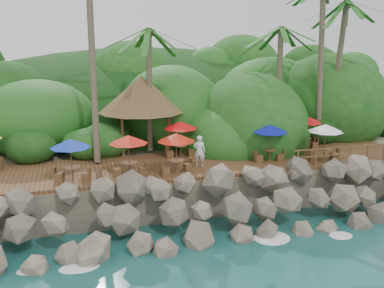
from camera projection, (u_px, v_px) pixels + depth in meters
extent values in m
plane|color=#19514F|center=(228.00, 249.00, 19.49)|extent=(140.00, 140.00, 0.00)
cube|color=gray|center=(158.00, 143.00, 34.18)|extent=(32.00, 25.20, 2.10)
ellipsoid|color=#143811|center=(143.00, 135.00, 41.45)|extent=(44.80, 28.00, 15.40)
cube|color=brown|center=(192.00, 165.00, 24.56)|extent=(26.00, 5.00, 0.20)
ellipsoid|color=white|center=(14.00, 274.00, 17.43)|extent=(1.20, 0.80, 0.06)
ellipsoid|color=white|center=(90.00, 263.00, 18.21)|extent=(1.20, 0.80, 0.06)
ellipsoid|color=white|center=(161.00, 254.00, 18.98)|extent=(1.20, 0.80, 0.06)
ellipsoid|color=white|center=(225.00, 245.00, 19.76)|extent=(1.20, 0.80, 0.06)
ellipsoid|color=white|center=(285.00, 237.00, 20.54)|extent=(1.20, 0.80, 0.06)
ellipsoid|color=white|center=(341.00, 230.00, 21.31)|extent=(1.20, 0.80, 0.06)
cylinder|color=brown|center=(92.00, 57.00, 23.92)|extent=(0.55, 2.37, 11.49)
cylinder|color=brown|center=(149.00, 92.00, 26.31)|extent=(0.54, 0.60, 7.32)
ellipsoid|color=#23601E|center=(148.00, 29.00, 25.42)|extent=(6.00, 6.00, 2.40)
cylinder|color=brown|center=(279.00, 87.00, 28.38)|extent=(0.60, 0.72, 7.45)
ellipsoid|color=#23601E|center=(281.00, 28.00, 27.47)|extent=(6.00, 6.00, 2.40)
cylinder|color=brown|center=(321.00, 65.00, 28.10)|extent=(0.72, 1.53, 10.15)
cylinder|color=brown|center=(337.00, 73.00, 28.89)|extent=(0.72, 0.97, 9.06)
ellipsoid|color=#23601E|center=(343.00, 2.00, 27.79)|extent=(6.00, 6.00, 2.40)
cylinder|color=brown|center=(123.00, 136.00, 25.62)|extent=(0.16, 0.16, 2.40)
cylinder|color=brown|center=(169.00, 134.00, 26.35)|extent=(0.16, 0.16, 2.40)
cylinder|color=brown|center=(118.00, 127.00, 28.24)|extent=(0.16, 0.16, 2.40)
cylinder|color=brown|center=(160.00, 125.00, 28.96)|extent=(0.16, 0.16, 2.40)
cone|color=brown|center=(141.00, 94.00, 26.73)|extent=(5.35, 5.35, 2.20)
cylinder|color=brown|center=(269.00, 156.00, 24.74)|extent=(0.08, 0.08, 0.69)
cylinder|color=brown|center=(269.00, 149.00, 24.65)|extent=(0.79, 0.79, 0.05)
cylinder|color=brown|center=(270.00, 144.00, 24.57)|extent=(0.05, 0.05, 2.07)
cone|color=#0C13A3|center=(270.00, 128.00, 24.36)|extent=(1.97, 1.97, 0.42)
cube|color=brown|center=(258.00, 159.00, 24.58)|extent=(0.41, 0.41, 0.43)
cube|color=brown|center=(279.00, 157.00, 24.97)|extent=(0.41, 0.41, 0.43)
cylinder|color=brown|center=(181.00, 151.00, 25.64)|extent=(0.08, 0.08, 0.69)
cylinder|color=brown|center=(181.00, 145.00, 25.55)|extent=(0.79, 0.79, 0.05)
cylinder|color=brown|center=(181.00, 140.00, 25.47)|extent=(0.05, 0.05, 2.07)
cone|color=red|center=(180.00, 125.00, 25.26)|extent=(1.97, 1.97, 0.42)
cube|color=brown|center=(170.00, 154.00, 25.51)|extent=(0.40, 0.40, 0.43)
cube|color=brown|center=(191.00, 153.00, 25.84)|extent=(0.40, 0.40, 0.43)
cylinder|color=brown|center=(72.00, 174.00, 21.42)|extent=(0.08, 0.08, 0.69)
cylinder|color=brown|center=(72.00, 167.00, 21.33)|extent=(0.79, 0.79, 0.05)
cylinder|color=brown|center=(71.00, 161.00, 21.25)|extent=(0.05, 0.05, 2.07)
cone|color=#0D2BB2|center=(70.00, 143.00, 21.03)|extent=(1.97, 1.97, 0.42)
cube|color=brown|center=(59.00, 177.00, 21.46)|extent=(0.49, 0.49, 0.43)
cube|color=brown|center=(86.00, 177.00, 21.44)|extent=(0.49, 0.49, 0.43)
cylinder|color=brown|center=(130.00, 169.00, 22.22)|extent=(0.08, 0.08, 0.69)
cylinder|color=brown|center=(129.00, 163.00, 22.14)|extent=(0.79, 0.79, 0.05)
cylinder|color=brown|center=(129.00, 156.00, 22.06)|extent=(0.05, 0.05, 2.07)
cone|color=red|center=(129.00, 139.00, 21.84)|extent=(1.97, 1.97, 0.42)
cube|color=brown|center=(117.00, 173.00, 22.08)|extent=(0.39, 0.39, 0.43)
cube|color=brown|center=(142.00, 171.00, 22.43)|extent=(0.39, 0.39, 0.43)
cylinder|color=brown|center=(176.00, 167.00, 22.62)|extent=(0.08, 0.08, 0.69)
cylinder|color=brown|center=(176.00, 160.00, 22.53)|extent=(0.79, 0.79, 0.05)
cylinder|color=brown|center=(176.00, 154.00, 22.45)|extent=(0.05, 0.05, 2.07)
cone|color=red|center=(176.00, 137.00, 22.24)|extent=(1.97, 1.97, 0.42)
cube|color=brown|center=(165.00, 171.00, 22.36)|extent=(0.47, 0.47, 0.43)
cube|color=brown|center=(188.00, 168.00, 22.95)|extent=(0.47, 0.47, 0.43)
cylinder|color=brown|center=(324.00, 155.00, 24.86)|extent=(0.08, 0.08, 0.69)
cylinder|color=brown|center=(324.00, 149.00, 24.77)|extent=(0.79, 0.79, 0.05)
cylinder|color=brown|center=(325.00, 143.00, 24.69)|extent=(0.05, 0.05, 2.07)
cone|color=white|center=(326.00, 128.00, 24.48)|extent=(1.97, 1.97, 0.42)
cube|color=brown|center=(313.00, 158.00, 24.78)|extent=(0.43, 0.43, 0.43)
cube|color=brown|center=(334.00, 157.00, 25.01)|extent=(0.43, 0.43, 0.43)
cylinder|color=brown|center=(247.00, 146.00, 26.78)|extent=(0.08, 0.08, 0.69)
cylinder|color=brown|center=(247.00, 141.00, 26.69)|extent=(0.79, 0.79, 0.05)
cylinder|color=brown|center=(247.00, 136.00, 26.61)|extent=(0.05, 0.05, 2.07)
cone|color=#0D0FB3|center=(248.00, 121.00, 26.39)|extent=(1.97, 1.97, 0.42)
cube|color=brown|center=(236.00, 148.00, 26.85)|extent=(0.50, 0.50, 0.43)
cube|color=brown|center=(258.00, 149.00, 26.76)|extent=(0.50, 0.50, 0.43)
cylinder|color=brown|center=(305.00, 144.00, 27.42)|extent=(0.08, 0.08, 0.69)
cylinder|color=brown|center=(305.00, 138.00, 27.33)|extent=(0.79, 0.79, 0.05)
cylinder|color=brown|center=(305.00, 133.00, 27.25)|extent=(0.05, 0.05, 2.07)
cone|color=red|center=(306.00, 119.00, 27.03)|extent=(1.97, 1.97, 0.42)
cube|color=brown|center=(295.00, 146.00, 27.29)|extent=(0.40, 0.40, 0.43)
cube|color=brown|center=(314.00, 145.00, 27.62)|extent=(0.40, 0.40, 0.43)
cylinder|color=brown|center=(301.00, 143.00, 27.69)|extent=(0.08, 0.08, 0.69)
cylinder|color=brown|center=(301.00, 137.00, 27.60)|extent=(0.79, 0.79, 0.05)
cylinder|color=brown|center=(301.00, 132.00, 27.52)|extent=(0.05, 0.05, 2.07)
cone|color=silver|center=(302.00, 118.00, 27.30)|extent=(1.97, 1.97, 0.42)
cube|color=brown|center=(290.00, 145.00, 27.64)|extent=(0.45, 0.45, 0.43)
cube|color=brown|center=(310.00, 144.00, 27.80)|extent=(0.45, 0.45, 0.43)
cylinder|color=brown|center=(298.00, 159.00, 23.59)|extent=(0.10, 0.10, 1.00)
cylinder|color=brown|center=(316.00, 157.00, 23.87)|extent=(0.10, 0.10, 1.00)
cylinder|color=brown|center=(333.00, 156.00, 24.16)|extent=(0.10, 0.10, 1.00)
cylinder|color=brown|center=(351.00, 154.00, 24.44)|extent=(0.10, 0.10, 1.00)
cylinder|color=brown|center=(368.00, 153.00, 24.73)|extent=(0.10, 0.10, 1.00)
cylinder|color=brown|center=(384.00, 151.00, 25.01)|extent=(0.10, 0.10, 1.00)
cube|color=brown|center=(343.00, 147.00, 24.19)|extent=(6.10, 0.06, 0.06)
cube|color=brown|center=(342.00, 154.00, 24.29)|extent=(6.10, 0.06, 0.06)
imported|color=white|center=(199.00, 151.00, 23.65)|extent=(0.74, 0.60, 1.74)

